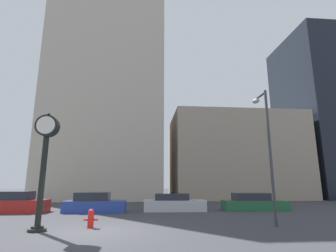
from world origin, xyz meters
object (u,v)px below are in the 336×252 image
object	(u,v)px
car_blue	(95,204)
car_red	(16,204)
street_clock	(45,153)
car_green	(253,203)
fire_hydrant_near	(91,218)
car_silver	(174,203)
street_lamp_right	(265,135)

from	to	relation	value
car_blue	car_red	bearing A→B (deg)	177.68
car_blue	street_clock	bearing A→B (deg)	-97.70
car_green	fire_hydrant_near	world-z (taller)	car_green
car_blue	fire_hydrant_near	bearing A→B (deg)	-81.43
car_red	car_silver	world-z (taller)	car_red
car_green	car_red	bearing A→B (deg)	-176.83
car_green	street_clock	bearing A→B (deg)	-145.55
car_green	street_lamp_right	world-z (taller)	street_lamp_right
car_green	car_silver	bearing A→B (deg)	-177.00
car_silver	street_lamp_right	size ratio (longest dim) A/B	0.67
fire_hydrant_near	street_clock	bearing A→B (deg)	-159.69
street_lamp_right	fire_hydrant_near	bearing A→B (deg)	-179.87
car_red	street_lamp_right	size ratio (longest dim) A/B	0.60
car_blue	street_lamp_right	size ratio (longest dim) A/B	0.63
car_red	car_silver	bearing A→B (deg)	1.46
street_clock	street_lamp_right	world-z (taller)	street_lamp_right
car_red	fire_hydrant_near	world-z (taller)	car_red
street_clock	car_green	xyz separation A→B (m)	(12.71, 7.89, -2.76)
fire_hydrant_near	car_green	bearing A→B (deg)	33.76
street_clock	car_blue	xyz separation A→B (m)	(0.96, 7.55, -2.72)
street_clock	car_blue	world-z (taller)	street_clock
street_clock	car_blue	distance (m)	8.08
street_clock	car_silver	bearing A→B (deg)	49.75
car_red	car_green	world-z (taller)	car_red
car_red	street_clock	bearing A→B (deg)	-59.46
street_clock	car_red	xyz separation A→B (m)	(-4.41, 7.73, -2.68)
car_blue	car_silver	world-z (taller)	car_blue
car_red	car_blue	xyz separation A→B (m)	(5.37, -0.18, -0.03)
car_red	street_lamp_right	bearing A→B (deg)	-23.93
car_blue	car_green	distance (m)	11.75
fire_hydrant_near	street_lamp_right	xyz separation A→B (m)	(8.63, 0.02, 4.02)
car_blue	car_silver	distance (m)	5.69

